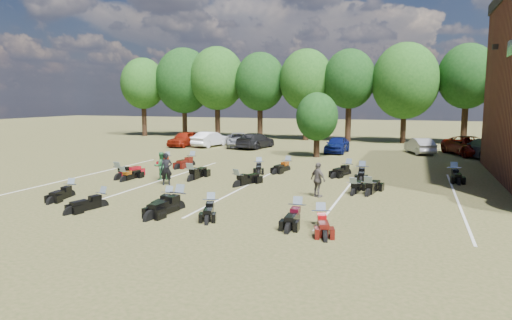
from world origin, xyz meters
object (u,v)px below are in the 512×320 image
at_px(person_black, 166,169).
at_px(motorcycle_7, 119,180).
at_px(person_grey, 318,180).
at_px(motorcycle_3, 169,205).
at_px(car_4, 337,145).
at_px(motorcycle_14, 192,165).
at_px(person_green, 161,166).
at_px(motorcycle_0, 71,196).
at_px(car_0, 185,139).

height_order(person_black, motorcycle_7, person_black).
distance_m(person_grey, motorcycle_3, 6.75).
relative_size(car_4, motorcycle_14, 1.67).
bearing_deg(car_4, motorcycle_14, -125.45).
xyz_separation_m(person_green, motorcycle_0, (-1.68, -5.13, -0.78)).
distance_m(person_black, motorcycle_14, 6.97).
relative_size(motorcycle_3, motorcycle_14, 0.84).
bearing_deg(person_grey, car_4, -45.04).
xyz_separation_m(car_0, car_4, (14.29, -0.31, -0.03)).
bearing_deg(car_0, person_grey, -42.08).
distance_m(car_4, motorcycle_7, 19.08).
bearing_deg(person_green, person_black, 86.41).
distance_m(person_black, motorcycle_0, 4.87).
bearing_deg(motorcycle_3, motorcycle_14, 106.03).
distance_m(car_0, car_4, 14.29).
xyz_separation_m(motorcycle_0, motorcycle_3, (5.15, -0.05, 0.00)).
bearing_deg(motorcycle_0, motorcycle_7, 88.16).
bearing_deg(person_black, motorcycle_14, 80.01).
relative_size(person_green, motorcycle_14, 0.65).
distance_m(motorcycle_3, motorcycle_7, 7.29).
bearing_deg(motorcycle_7, car_0, -68.23).
bearing_deg(motorcycle_14, car_4, 56.59).
height_order(person_black, person_grey, person_black).
relative_size(car_0, motorcycle_14, 1.74).
bearing_deg(car_0, motorcycle_14, -54.43).
bearing_deg(motorcycle_14, motorcycle_7, -98.28).
relative_size(person_black, motorcycle_3, 0.83).
relative_size(car_0, person_green, 2.68).
distance_m(car_0, person_black, 19.26).
height_order(person_green, motorcycle_14, person_green).
xyz_separation_m(car_4, motorcycle_0, (-8.77, -21.06, -0.68)).
distance_m(person_grey, motorcycle_7, 11.41).
xyz_separation_m(motorcycle_7, motorcycle_14, (1.34, 6.14, 0.00)).
relative_size(car_4, motorcycle_7, 1.60).
bearing_deg(motorcycle_0, car_0, 95.06).
relative_size(person_black, person_green, 1.07).
relative_size(car_4, person_green, 2.58).
bearing_deg(car_0, motorcycle_7, -68.38).
xyz_separation_m(person_black, person_green, (-1.04, 1.18, -0.06)).
distance_m(motorcycle_0, motorcycle_7, 4.49).
relative_size(person_black, motorcycle_0, 0.81).
height_order(person_green, person_grey, person_grey).
xyz_separation_m(person_black, motorcycle_7, (-3.31, 0.49, -0.83)).
height_order(motorcycle_0, motorcycle_14, motorcycle_14).
height_order(car_0, motorcycle_0, car_0).
relative_size(car_0, person_grey, 2.61).
xyz_separation_m(car_0, person_black, (8.24, -17.41, 0.12)).
bearing_deg(car_4, person_black, -107.49).
bearing_deg(car_0, person_black, -59.30).
xyz_separation_m(person_black, motorcycle_14, (-1.97, 6.63, -0.83)).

